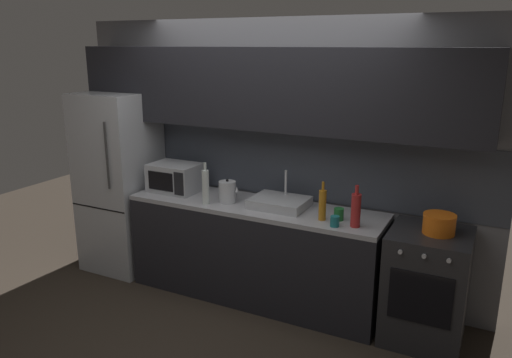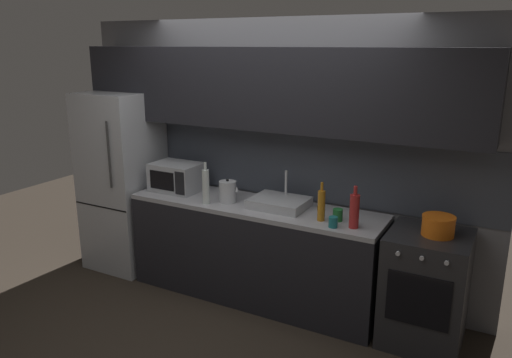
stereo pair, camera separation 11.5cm
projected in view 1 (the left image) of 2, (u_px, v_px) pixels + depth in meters
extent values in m
plane|color=#2D261E|center=(202.00, 346.00, 3.86)|extent=(10.00, 10.00, 0.00)
cube|color=slate|center=(274.00, 157.00, 4.65)|extent=(4.07, 0.10, 2.50)
cube|color=#3D424C|center=(271.00, 163.00, 4.61)|extent=(4.07, 0.01, 0.60)
cube|color=black|center=(264.00, 89.00, 4.29)|extent=(3.74, 0.34, 0.70)
cube|color=black|center=(254.00, 253.00, 4.52)|extent=(2.33, 0.60, 0.86)
cube|color=#9E9EA3|center=(254.00, 206.00, 4.40)|extent=(2.33, 0.60, 0.04)
cube|color=#ADAFB5|center=(120.00, 182.00, 5.07)|extent=(0.68, 0.66, 1.82)
cube|color=black|center=(98.00, 208.00, 4.83)|extent=(0.67, 0.00, 0.01)
cylinder|color=#333333|center=(107.00, 156.00, 4.59)|extent=(0.02, 0.02, 0.64)
cube|color=#232326|center=(426.00, 286.00, 3.86)|extent=(0.60, 0.60, 0.90)
cube|color=black|center=(420.00, 299.00, 3.58)|extent=(0.45, 0.01, 0.40)
cylinder|color=#B2B2B7|center=(400.00, 252.00, 3.56)|extent=(0.03, 0.02, 0.03)
cylinder|color=#B2B2B7|center=(424.00, 256.00, 3.49)|extent=(0.03, 0.02, 0.03)
cylinder|color=#B2B2B7|center=(449.00, 261.00, 3.42)|extent=(0.03, 0.02, 0.03)
cube|color=#A8AAAF|center=(175.00, 177.00, 4.75)|extent=(0.46, 0.34, 0.27)
cube|color=black|center=(160.00, 181.00, 4.62)|extent=(0.28, 0.01, 0.18)
cube|color=black|center=(179.00, 184.00, 4.53)|extent=(0.10, 0.01, 0.22)
cube|color=#ADAFB5|center=(279.00, 203.00, 4.31)|extent=(0.48, 0.38, 0.08)
cylinder|color=silver|center=(286.00, 182.00, 4.38)|extent=(0.02, 0.02, 0.22)
cylinder|color=#B7BABF|center=(227.00, 192.00, 4.43)|extent=(0.15, 0.15, 0.19)
sphere|color=black|center=(227.00, 180.00, 4.40)|extent=(0.02, 0.02, 0.02)
cone|color=#B7BABF|center=(237.00, 189.00, 4.37)|extent=(0.03, 0.03, 0.05)
cylinder|color=silver|center=(206.00, 187.00, 4.36)|extent=(0.06, 0.06, 0.31)
cylinder|color=silver|center=(205.00, 166.00, 4.31)|extent=(0.02, 0.02, 0.07)
cylinder|color=#A82323|center=(356.00, 211.00, 3.82)|extent=(0.08, 0.08, 0.26)
cylinder|color=#A82323|center=(357.00, 190.00, 3.78)|extent=(0.03, 0.03, 0.07)
cylinder|color=#B27019|center=(322.00, 205.00, 3.97)|extent=(0.06, 0.06, 0.25)
cylinder|color=#B27019|center=(323.00, 186.00, 3.93)|extent=(0.02, 0.02, 0.07)
cylinder|color=black|center=(231.00, 191.00, 4.62)|extent=(0.08, 0.08, 0.09)
cylinder|color=#1E6B2D|center=(339.00, 214.00, 3.99)|extent=(0.08, 0.08, 0.10)
cylinder|color=#19666B|center=(335.00, 221.00, 3.85)|extent=(0.07, 0.07, 0.09)
cylinder|color=orange|center=(439.00, 225.00, 3.70)|extent=(0.24, 0.24, 0.13)
cylinder|color=orange|center=(440.00, 216.00, 3.68)|extent=(0.24, 0.24, 0.02)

